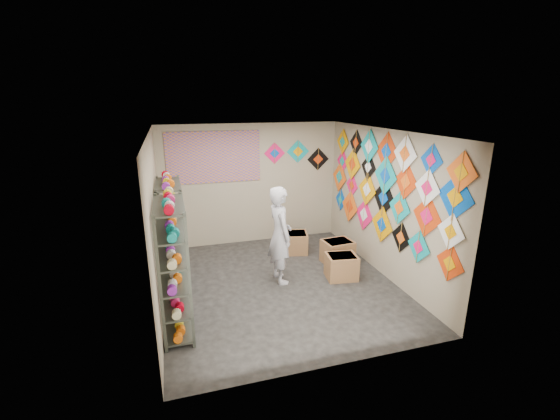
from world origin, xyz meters
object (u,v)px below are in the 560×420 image
object	(u,v)px
carton_a	(341,267)
shopkeeper	(280,235)
shelf_rack_front	(174,268)
carton_c	(296,242)
shelf_rack_back	(172,236)
carton_b	(338,252)

from	to	relation	value
carton_a	shopkeeper	bearing A→B (deg)	175.69
shopkeeper	carton_a	bearing A→B (deg)	-106.71
shelf_rack_front	carton_c	xyz separation A→B (m)	(2.55, 2.17, -0.73)
shelf_rack_front	shopkeeper	size ratio (longest dim) A/B	1.08
shelf_rack_front	shelf_rack_back	size ratio (longest dim) A/B	1.00
shelf_rack_back	carton_b	size ratio (longest dim) A/B	3.30
shelf_rack_back	shopkeeper	distance (m)	1.86
shelf_rack_front	shelf_rack_back	world-z (taller)	same
shopkeeper	carton_b	bearing A→B (deg)	-78.12
carton_b	carton_a	bearing A→B (deg)	-114.21
carton_a	carton_b	size ratio (longest dim) A/B	0.95
shelf_rack_front	shelf_rack_back	bearing A→B (deg)	90.00
shopkeeper	carton_c	bearing A→B (deg)	-36.23
shelf_rack_front	carton_b	size ratio (longest dim) A/B	3.30
carton_a	carton_b	xyz separation A→B (m)	(0.22, 0.63, 0.01)
shopkeeper	carton_c	xyz separation A→B (m)	(0.72, 1.16, -0.67)
shelf_rack_back	shopkeeper	world-z (taller)	shelf_rack_back
shelf_rack_front	shelf_rack_back	xyz separation A→B (m)	(0.00, 1.30, 0.00)
shelf_rack_front	carton_c	distance (m)	3.43
shopkeeper	carton_a	distance (m)	1.32
shelf_rack_back	carton_c	bearing A→B (deg)	18.73
carton_a	carton_b	distance (m)	0.67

